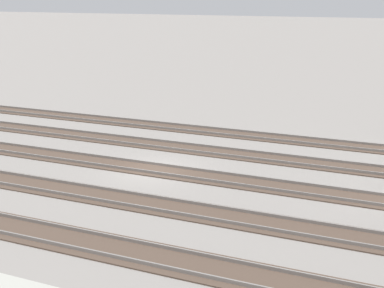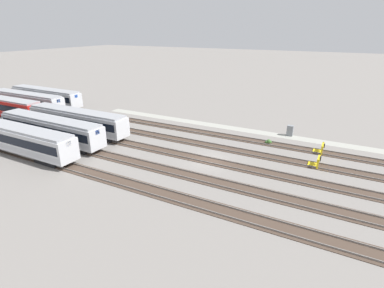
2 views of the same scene
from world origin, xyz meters
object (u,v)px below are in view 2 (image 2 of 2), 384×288
subway_car_front_row_rightmost (77,121)px  weed_clump (269,142)px  electrical_cabinet (290,131)px  subway_car_front_row_leftmost (3,107)px  subway_car_front_row_centre (51,129)px  subway_car_front_row_left_inner (27,101)px  subway_car_back_row_leftmost (20,139)px  bumper_stop_nearest_track (320,149)px  bumper_stop_near_inner_track (316,162)px  subway_car_front_row_right_inner (46,97)px

subway_car_front_row_rightmost → weed_clump: 28.85m
weed_clump → electrical_cabinet: bearing=-112.7°
subway_car_front_row_leftmost → subway_car_front_row_centre: 19.19m
subway_car_front_row_rightmost → weed_clump: size_ratio=19.57×
subway_car_front_row_leftmost → weed_clump: subway_car_front_row_leftmost is taller
subway_car_front_row_left_inner → subway_car_back_row_leftmost: 23.44m
weed_clump → subway_car_front_row_rightmost: bearing=19.0°
weed_clump → subway_car_back_row_leftmost: bearing=34.5°
bumper_stop_nearest_track → bumper_stop_near_inner_track: same height
weed_clump → subway_car_front_row_right_inner: bearing=0.2°
bumper_stop_nearest_track → weed_clump: (6.82, -0.12, -0.27)m
bumper_stop_nearest_track → bumper_stop_near_inner_track: size_ratio=1.00×
subway_car_front_row_centre → bumper_stop_near_inner_track: subway_car_front_row_centre is taller
subway_car_front_row_centre → weed_clump: subway_car_front_row_centre is taller
subway_car_front_row_right_inner → electrical_cabinet: (-48.37, -4.93, -1.24)m
subway_car_front_row_right_inner → subway_car_front_row_rightmost: bearing=154.3°
subway_car_front_row_centre → electrical_cabinet: (-29.21, -18.87, -1.24)m
subway_car_front_row_leftmost → subway_car_front_row_centre: (-18.61, 4.70, 0.00)m
subway_car_front_row_centre → bumper_stop_near_inner_track: (-34.06, -9.34, -1.53)m
subway_car_front_row_rightmost → electrical_cabinet: subway_car_front_row_rightmost is taller
subway_car_front_row_leftmost → electrical_cabinet: size_ratio=11.27×
bumper_stop_near_inner_track → subway_car_front_row_rightmost: bearing=7.7°
subway_car_front_row_rightmost → bumper_stop_nearest_track: subway_car_front_row_rightmost is taller
subway_car_front_row_left_inner → bumper_stop_near_inner_track: bearing=180.0°
subway_car_back_row_leftmost → weed_clump: subway_car_back_row_leftmost is taller
subway_car_front_row_leftmost → subway_car_front_row_rightmost: bearing=-180.0°
subway_car_front_row_centre → electrical_cabinet: subway_car_front_row_centre is taller
subway_car_front_row_left_inner → weed_clump: (-46.03, -4.73, -1.80)m
subway_car_front_row_centre → bumper_stop_nearest_track: 36.83m
bumper_stop_near_inner_track → electrical_cabinet: electrical_cabinet is taller
bumper_stop_near_inner_track → weed_clump: bearing=-34.8°
weed_clump → subway_car_front_row_leftmost: bearing=11.6°
bumper_stop_near_inner_track → weed_clump: bumper_stop_near_inner_track is taller
subway_car_front_row_right_inner → subway_car_front_row_left_inner: bearing=94.4°
electrical_cabinet → weed_clump: bearing=67.3°
subway_car_front_row_right_inner → bumper_stop_nearest_track: (-53.20, -0.05, -1.53)m
subway_car_back_row_leftmost → subway_car_front_row_leftmost: bearing=-26.6°
subway_car_front_row_rightmost → weed_clump: bearing=-161.0°
subway_car_front_row_right_inner → subway_car_back_row_leftmost: (-19.16, 18.55, 0.00)m
subway_car_front_row_rightmost → electrical_cabinet: size_ratio=11.25×
subway_car_front_row_leftmost → subway_car_front_row_rightmost: (-18.61, -0.01, 0.00)m
subway_car_back_row_leftmost → electrical_cabinet: 37.49m
bumper_stop_nearest_track → electrical_cabinet: (4.83, -4.88, 0.29)m
subway_car_front_row_right_inner → subway_car_front_row_leftmost: bearing=93.5°
subway_car_front_row_left_inner → bumper_stop_nearest_track: (-52.85, -4.61, -1.53)m
subway_car_front_row_left_inner → subway_car_front_row_right_inner: size_ratio=1.00×
subway_car_front_row_leftmost → bumper_stop_near_inner_track: size_ratio=9.00×
subway_car_back_row_leftmost → bumper_stop_near_inner_track: 36.84m
subway_car_front_row_centre → subway_car_back_row_leftmost: same height
subway_car_front_row_leftmost → bumper_stop_near_inner_track: bearing=-175.0°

